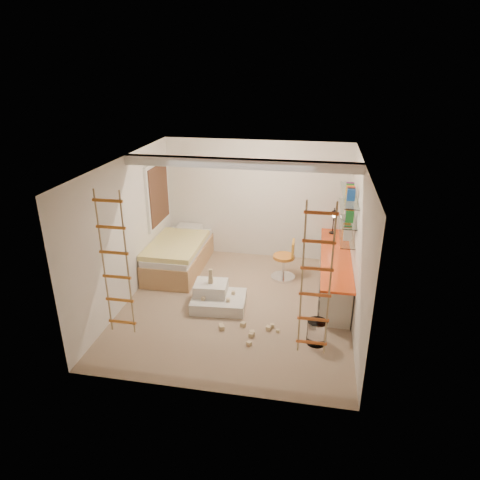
% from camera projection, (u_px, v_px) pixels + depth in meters
% --- Properties ---
extents(floor, '(4.50, 4.50, 0.00)m').
position_uv_depth(floor, '(237.00, 305.00, 7.77)').
color(floor, '#967C60').
rests_on(floor, ground).
extents(ceiling_beam, '(4.00, 0.18, 0.16)m').
position_uv_depth(ceiling_beam, '(240.00, 164.00, 7.07)').
color(ceiling_beam, white).
rests_on(ceiling_beam, ceiling).
extents(window_frame, '(0.06, 1.15, 1.35)m').
position_uv_depth(window_frame, '(157.00, 194.00, 8.87)').
color(window_frame, white).
rests_on(window_frame, wall_left).
extents(window_blind, '(0.02, 1.00, 1.20)m').
position_uv_depth(window_blind, '(159.00, 194.00, 8.86)').
color(window_blind, '#4C2D1E').
rests_on(window_blind, window_frame).
extents(rope_ladder_left, '(0.41, 0.04, 2.13)m').
position_uv_depth(rope_ladder_left, '(115.00, 265.00, 5.82)').
color(rope_ladder_left, orange).
rests_on(rope_ladder_left, ceiling).
extents(rope_ladder_right, '(0.41, 0.04, 2.13)m').
position_uv_depth(rope_ladder_right, '(316.00, 282.00, 5.37)').
color(rope_ladder_right, '#E35B26').
rests_on(rope_ladder_right, ceiling).
extents(waste_bin, '(0.31, 0.31, 0.39)m').
position_uv_depth(waste_bin, '(317.00, 332.00, 6.64)').
color(waste_bin, white).
rests_on(waste_bin, floor).
extents(desk, '(0.56, 2.80, 0.75)m').
position_uv_depth(desk, '(334.00, 271.00, 8.11)').
color(desk, '#F14F1C').
rests_on(desk, floor).
extents(shelves, '(0.25, 1.80, 0.71)m').
position_uv_depth(shelves, '(347.00, 213.00, 7.91)').
color(shelves, white).
rests_on(shelves, wall_right).
extents(bed, '(1.02, 2.00, 0.69)m').
position_uv_depth(bed, '(179.00, 255.00, 9.00)').
color(bed, '#AD7F51').
rests_on(bed, floor).
extents(task_lamp, '(0.14, 0.36, 0.57)m').
position_uv_depth(task_lamp, '(334.00, 218.00, 8.71)').
color(task_lamp, black).
rests_on(task_lamp, desk).
extents(swivel_chair, '(0.49, 0.49, 0.83)m').
position_uv_depth(swivel_chair, '(285.00, 265.00, 8.60)').
color(swivel_chair, orange).
rests_on(swivel_chair, floor).
extents(play_platform, '(1.00, 0.81, 0.42)m').
position_uv_depth(play_platform, '(217.00, 298.00, 7.67)').
color(play_platform, silver).
rests_on(play_platform, floor).
extents(toy_blocks, '(1.43, 1.21, 0.69)m').
position_uv_depth(toy_blocks, '(236.00, 311.00, 7.20)').
color(toy_blocks, '#CCB284').
rests_on(toy_blocks, floor).
extents(books, '(0.14, 0.64, 0.92)m').
position_uv_depth(books, '(348.00, 208.00, 7.87)').
color(books, white).
rests_on(books, shelves).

